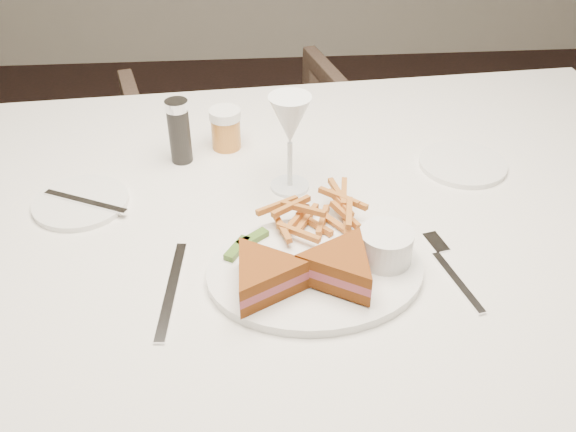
{
  "coord_description": "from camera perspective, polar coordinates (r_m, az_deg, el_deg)",
  "views": [
    {
      "loc": [
        -0.12,
        -0.82,
        1.38
      ],
      "look_at": [
        -0.06,
        -0.03,
        0.8
      ],
      "focal_mm": 40.0,
      "sensor_mm": 36.0,
      "label": 1
    }
  ],
  "objects": [
    {
      "name": "chair_far",
      "position": [
        1.95,
        -3.47,
        3.75
      ],
      "size": [
        0.77,
        0.74,
        0.66
      ],
      "primitive_type": "imported",
      "rotation": [
        0.0,
        0.0,
        3.39
      ],
      "color": "#4B392E",
      "rests_on": "ground"
    },
    {
      "name": "table",
      "position": [
        1.31,
        -0.17,
        -13.75
      ],
      "size": [
        1.62,
        1.14,
        0.75
      ],
      "primitive_type": "cube",
      "rotation": [
        0.0,
        0.0,
        0.07
      ],
      "color": "silver",
      "rests_on": "ground"
    },
    {
      "name": "table_setting",
      "position": [
        1.0,
        1.01,
        -0.2
      ],
      "size": [
        0.84,
        0.61,
        0.18
      ],
      "color": "white",
      "rests_on": "table"
    }
  ]
}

